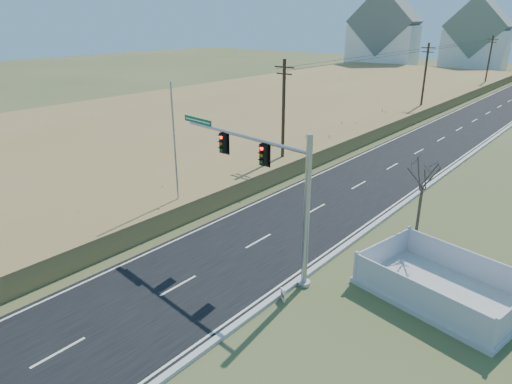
{
  "coord_description": "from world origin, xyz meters",
  "views": [
    {
      "loc": [
        14.71,
        -13.95,
        11.99
      ],
      "look_at": [
        0.47,
        3.21,
        3.4
      ],
      "focal_mm": 32.0,
      "sensor_mm": 36.0,
      "label": 1
    }
  ],
  "objects_px": {
    "traffic_signal_mast": "(277,187)",
    "bare_tree": "(424,173)",
    "fence_enclosure": "(442,290)",
    "open_sign": "(283,295)",
    "flagpole": "(176,167)"
  },
  "relations": [
    {
      "from": "traffic_signal_mast",
      "to": "bare_tree",
      "type": "height_order",
      "value": "traffic_signal_mast"
    },
    {
      "from": "bare_tree",
      "to": "flagpole",
      "type": "bearing_deg",
      "value": -155.65
    },
    {
      "from": "open_sign",
      "to": "bare_tree",
      "type": "relative_size",
      "value": 0.1
    },
    {
      "from": "traffic_signal_mast",
      "to": "open_sign",
      "type": "relative_size",
      "value": 16.61
    },
    {
      "from": "traffic_signal_mast",
      "to": "bare_tree",
      "type": "bearing_deg",
      "value": 64.77
    },
    {
      "from": "fence_enclosure",
      "to": "open_sign",
      "type": "height_order",
      "value": "fence_enclosure"
    },
    {
      "from": "fence_enclosure",
      "to": "open_sign",
      "type": "distance_m",
      "value": 7.3
    },
    {
      "from": "fence_enclosure",
      "to": "bare_tree",
      "type": "distance_m",
      "value": 6.37
    },
    {
      "from": "traffic_signal_mast",
      "to": "bare_tree",
      "type": "distance_m",
      "value": 8.38
    },
    {
      "from": "fence_enclosure",
      "to": "bare_tree",
      "type": "relative_size",
      "value": 1.43
    },
    {
      "from": "fence_enclosure",
      "to": "flagpole",
      "type": "height_order",
      "value": "flagpole"
    },
    {
      "from": "traffic_signal_mast",
      "to": "flagpole",
      "type": "height_order",
      "value": "flagpole"
    },
    {
      "from": "flagpole",
      "to": "open_sign",
      "type": "bearing_deg",
      "value": -16.51
    },
    {
      "from": "traffic_signal_mast",
      "to": "open_sign",
      "type": "distance_m",
      "value": 4.98
    },
    {
      "from": "open_sign",
      "to": "flagpole",
      "type": "distance_m",
      "value": 11.41
    }
  ]
}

